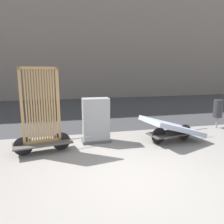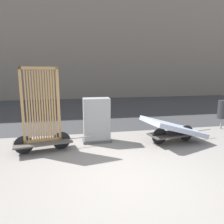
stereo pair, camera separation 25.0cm
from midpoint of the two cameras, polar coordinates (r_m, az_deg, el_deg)
The scene contains 6 objects.
ground_plane at distance 4.54m, azimuth 4.68°, elevation -17.51°, with size 60.00×60.00×0.00m, color gray.
road_strip at distance 12.11m, azimuth -7.38°, elevation 0.66°, with size 56.00×9.25×0.01m.
bike_cart_with_bedframe at distance 5.98m, azimuth -19.00°, elevation -2.60°, with size 2.21×0.89×2.24m.
bike_cart_with_mattress at distance 6.82m, azimuth 14.49°, elevation -3.96°, with size 2.38×1.38×0.80m.
utility_cabinet at distance 6.58m, azimuth -5.31°, elevation -2.54°, with size 0.84×0.48×1.34m.
trash_bin at distance 8.99m, azimuth 25.23°, elevation 0.75°, with size 0.33×0.33×1.06m.
Camera 1 is at (-1.40, -3.75, 2.16)m, focal length 35.00 mm.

